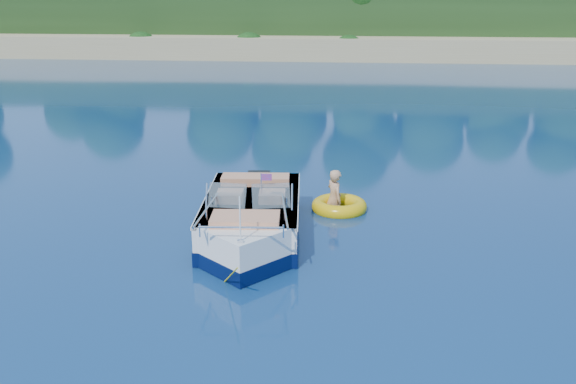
% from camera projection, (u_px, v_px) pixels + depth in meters
% --- Properties ---
extents(ground, '(160.00, 160.00, 0.00)m').
position_uv_depth(ground, '(357.00, 303.00, 10.12)').
color(ground, '#0A204A').
rests_on(ground, ground).
extents(shoreline, '(170.00, 59.00, 6.00)m').
position_uv_depth(shoreline, '(355.00, 23.00, 70.27)').
color(shoreline, tan).
rests_on(shoreline, ground).
extents(motorboat, '(2.12, 5.25, 1.75)m').
position_uv_depth(motorboat, '(251.00, 223.00, 12.57)').
color(motorboat, white).
rests_on(motorboat, ground).
extents(tow_tube, '(1.41, 1.41, 0.33)m').
position_uv_depth(tow_tube, '(339.00, 206.00, 14.32)').
color(tow_tube, '#E2B00A').
rests_on(tow_tube, ground).
extents(boy, '(0.68, 0.83, 1.50)m').
position_uv_depth(boy, '(333.00, 208.00, 14.44)').
color(boy, tan).
rests_on(boy, ground).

